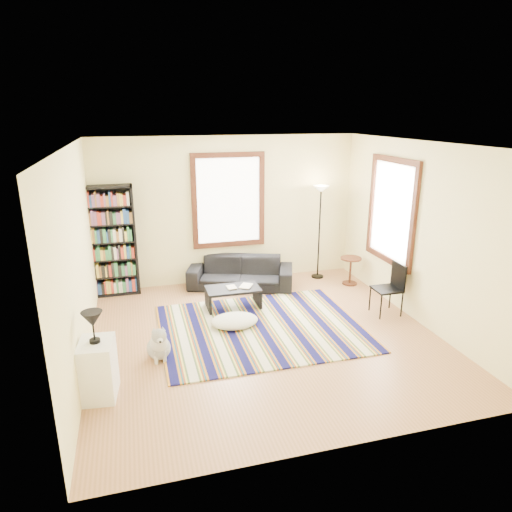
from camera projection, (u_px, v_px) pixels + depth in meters
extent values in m
cube|color=#AD764F|center=(265.00, 338.00, 6.86)|extent=(5.00, 5.00, 0.10)
cube|color=white|center=(266.00, 140.00, 5.98)|extent=(5.00, 5.00, 0.10)
cube|color=#FAF5A8|center=(228.00, 210.00, 8.77)|extent=(5.00, 0.10, 2.80)
cube|color=#FAF5A8|center=(346.00, 323.00, 4.08)|extent=(5.00, 0.10, 2.80)
cube|color=#FAF5A8|center=(73.00, 261.00, 5.78)|extent=(0.10, 5.00, 2.80)
cube|color=#FAF5A8|center=(423.00, 234.00, 7.07)|extent=(0.10, 5.00, 2.80)
cube|color=white|center=(228.00, 201.00, 8.63)|extent=(1.20, 0.06, 1.60)
cube|color=white|center=(392.00, 211.00, 7.72)|extent=(0.06, 1.20, 1.60)
cube|color=#0D0D42|center=(261.00, 328.00, 7.07)|extent=(3.06, 2.45, 0.02)
imported|color=black|center=(241.00, 272.00, 8.67)|extent=(2.10, 1.38, 0.57)
cube|color=black|center=(111.00, 241.00, 8.12)|extent=(0.90, 0.30, 2.00)
cube|color=black|center=(233.00, 298.00, 7.77)|extent=(0.93, 0.55, 0.36)
imported|color=beige|center=(227.00, 288.00, 7.69)|extent=(0.22, 0.17, 0.02)
imported|color=beige|center=(241.00, 285.00, 7.80)|extent=(0.29, 0.31, 0.02)
ellipsoid|color=beige|center=(235.00, 321.00, 7.11)|extent=(0.89, 0.78, 0.19)
cylinder|color=#482212|center=(350.00, 271.00, 8.81)|extent=(0.51, 0.51, 0.54)
cube|color=black|center=(387.00, 289.00, 7.47)|extent=(0.42, 0.40, 0.86)
cube|color=white|center=(98.00, 369.00, 5.30)|extent=(0.43, 0.54, 0.70)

